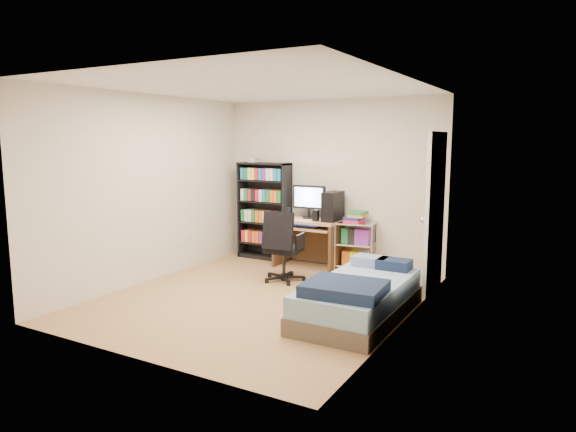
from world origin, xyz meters
The scene contains 7 objects.
room centered at (0.00, 0.00, 1.25)m, with size 3.58×4.08×2.58m.
media_shelf centered at (-1.09, 1.84, 0.79)m, with size 0.87×0.29×1.61m.
computer_desk centered at (-0.10, 1.71, 0.66)m, with size 0.97×0.56×1.22m.
office_chair centered at (-0.15, 0.80, 0.31)m, with size 0.64×0.64×0.97m.
wire_cart centered at (0.51, 1.76, 0.58)m, with size 0.61×0.48×0.89m.
bed centered at (1.28, -0.06, 0.23)m, with size 0.90×1.80×0.51m.
door centered at (1.72, 1.35, 1.00)m, with size 0.12×0.80×2.00m.
Camera 1 is at (3.23, -5.06, 1.90)m, focal length 32.00 mm.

